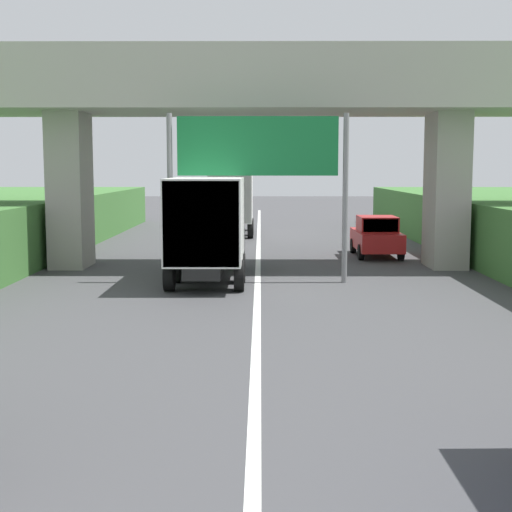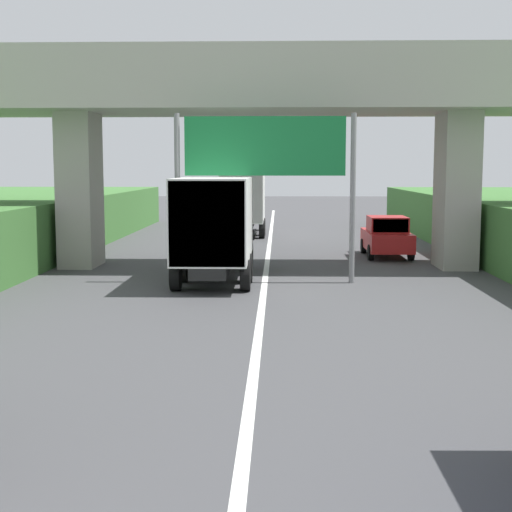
% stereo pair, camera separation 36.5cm
% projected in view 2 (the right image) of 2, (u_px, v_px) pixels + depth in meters
% --- Properties ---
extents(lane_centre_stripe, '(0.20, 87.27, 0.01)m').
position_uv_depth(lane_centre_stripe, '(263.00, 293.00, 22.39)').
color(lane_centre_stripe, white).
rests_on(lane_centre_stripe, ground).
extents(overpass_bridge, '(40.00, 4.80, 8.00)m').
position_uv_depth(overpass_bridge, '(267.00, 105.00, 27.54)').
color(overpass_bridge, '#ADA89E').
rests_on(overpass_bridge, ground).
extents(overhead_highway_sign, '(5.88, 0.18, 5.50)m').
position_uv_depth(overhead_highway_sign, '(265.00, 158.00, 23.91)').
color(overhead_highway_sign, slate).
rests_on(overhead_highway_sign, ground).
extents(truck_green, '(2.44, 7.30, 3.44)m').
position_uv_depth(truck_green, '(216.00, 223.00, 24.76)').
color(truck_green, black).
rests_on(truck_green, ground).
extents(truck_white, '(2.44, 7.30, 3.44)m').
position_uv_depth(truck_white, '(244.00, 200.00, 41.74)').
color(truck_white, black).
rests_on(truck_white, ground).
extents(car_red, '(1.86, 4.10, 1.72)m').
position_uv_depth(car_red, '(387.00, 237.00, 31.35)').
color(car_red, red).
rests_on(car_red, ground).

